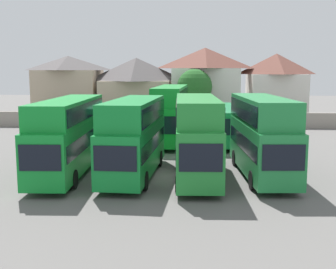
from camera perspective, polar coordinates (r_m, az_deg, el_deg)
ground at (r=45.15m, az=0.88°, el=0.02°), size 140.00×140.00×0.00m
depot_boundary_wall at (r=50.34m, az=1.07°, el=1.94°), size 56.00×0.50×1.80m
bus_1 at (r=28.47m, az=-13.00°, el=0.31°), size 2.77×11.64×4.82m
bus_2 at (r=27.11m, az=-4.49°, el=0.14°), size 3.26×10.21×4.86m
bus_3 at (r=26.67m, az=3.80°, el=0.18°), size 2.76×10.28×5.01m
bus_4 at (r=27.67m, az=12.32°, el=0.29°), size 3.02×10.19×5.00m
bus_5 at (r=40.74m, az=-5.77°, el=1.91°), size 2.85×10.48×3.54m
bus_6 at (r=40.06m, az=0.35°, el=3.13°), size 3.15×11.66×5.18m
bus_7 at (r=40.35m, az=7.57°, el=1.63°), size 2.72×11.43×3.29m
house_terrace_left at (r=59.38m, az=-12.96°, el=6.05°), size 8.44×7.43×8.52m
house_terrace_centre at (r=57.32m, az=-4.19°, el=6.05°), size 9.35×8.34×8.25m
house_terrace_right at (r=57.11m, az=4.89°, el=6.68°), size 8.96×7.54×9.54m
house_terrace_far_right at (r=58.98m, az=14.04°, el=6.15°), size 7.37×7.33×8.80m
tree_left_of_lot at (r=52.54m, az=3.53°, el=6.29°), size 4.25×4.25×6.80m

